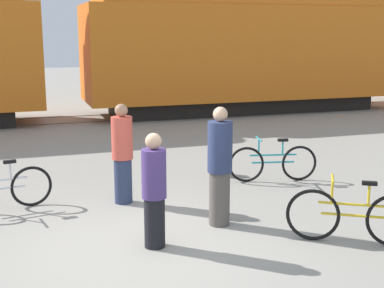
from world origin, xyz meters
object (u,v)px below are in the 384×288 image
(bicycle_yellow, at_px, (353,216))
(person_in_purple, at_px, (154,191))
(freight_train, at_px, (62,37))
(bicycle_silver, at_px, (0,189))
(bicycle_teal, at_px, (273,163))
(backpack, at_px, (221,167))
(person_in_navy, at_px, (220,167))
(person_in_red, at_px, (122,154))

(bicycle_yellow, distance_m, person_in_purple, 2.77)
(freight_train, xyz_separation_m, bicycle_yellow, (2.74, -12.29, -2.35))
(bicycle_yellow, bearing_deg, freight_train, 102.57)
(freight_train, distance_m, bicycle_silver, 9.76)
(bicycle_teal, xyz_separation_m, backpack, (-0.80, 0.75, -0.20))
(bicycle_yellow, bearing_deg, person_in_purple, 163.93)
(bicycle_teal, distance_m, person_in_navy, 2.76)
(person_in_red, bearing_deg, bicycle_teal, -11.92)
(person_in_navy, relative_size, backpack, 5.35)
(person_in_purple, bearing_deg, bicycle_yellow, 167.18)
(backpack, bearing_deg, bicycle_yellow, -84.44)
(bicycle_silver, distance_m, bicycle_yellow, 5.55)
(person_in_purple, bearing_deg, person_in_navy, -151.90)
(person_in_navy, distance_m, backpack, 3.00)
(person_in_red, bearing_deg, person_in_navy, -71.94)
(person_in_purple, height_order, backpack, person_in_purple)
(bicycle_teal, distance_m, bicycle_silver, 5.07)
(freight_train, xyz_separation_m, bicycle_silver, (-1.92, -9.27, -2.38))
(bicycle_yellow, distance_m, person_in_red, 3.91)
(freight_train, height_order, person_in_red, freight_train)
(person_in_navy, distance_m, person_in_red, 1.93)
(bicycle_teal, relative_size, bicycle_yellow, 1.09)
(bicycle_teal, xyz_separation_m, bicycle_silver, (-5.07, -0.21, -0.01))
(bicycle_silver, bearing_deg, backpack, 12.73)
(bicycle_yellow, xyz_separation_m, person_in_purple, (-2.63, 0.76, 0.40))
(bicycle_yellow, bearing_deg, person_in_navy, 138.77)
(freight_train, relative_size, person_in_navy, 27.70)
(bicycle_teal, bearing_deg, person_in_red, -172.35)
(bicycle_teal, height_order, bicycle_yellow, bicycle_yellow)
(bicycle_teal, bearing_deg, freight_train, 109.19)
(bicycle_yellow, bearing_deg, bicycle_teal, 82.76)
(person_in_navy, bearing_deg, backpack, 158.66)
(bicycle_silver, relative_size, person_in_red, 0.97)
(bicycle_silver, distance_m, person_in_red, 2.07)
(bicycle_teal, height_order, backpack, bicycle_teal)
(bicycle_teal, bearing_deg, person_in_navy, -134.16)
(bicycle_silver, relative_size, person_in_purple, 1.05)
(person_in_red, distance_m, backpack, 2.64)
(person_in_purple, bearing_deg, bicycle_teal, -137.59)
(person_in_navy, bearing_deg, person_in_red, -141.71)
(bicycle_silver, xyz_separation_m, person_in_red, (2.00, -0.20, 0.49))
(bicycle_teal, height_order, person_in_red, person_in_red)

